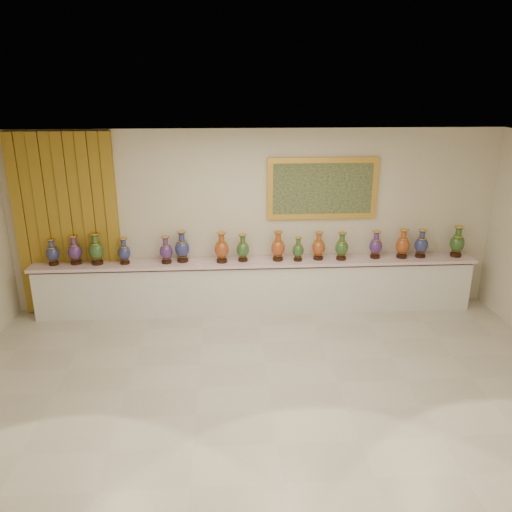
{
  "coord_description": "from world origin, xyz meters",
  "views": [
    {
      "loc": [
        -0.51,
        -5.47,
        3.6
      ],
      "look_at": [
        -0.05,
        1.7,
        1.17
      ],
      "focal_mm": 35.0,
      "sensor_mm": 36.0,
      "label": 1
    }
  ],
  "objects_px": {
    "vase_1": "(75,251)",
    "counter": "(257,286)",
    "vase_2": "(96,250)",
    "vase_0": "(53,253)"
  },
  "relations": [
    {
      "from": "vase_0",
      "to": "counter",
      "type": "bearing_deg",
      "value": 0.06
    },
    {
      "from": "vase_1",
      "to": "vase_2",
      "type": "height_order",
      "value": "vase_2"
    },
    {
      "from": "counter",
      "to": "vase_2",
      "type": "distance_m",
      "value": 2.67
    },
    {
      "from": "counter",
      "to": "vase_1",
      "type": "xyz_separation_m",
      "value": [
        -2.92,
        0.02,
        0.68
      ]
    },
    {
      "from": "vase_0",
      "to": "vase_1",
      "type": "relative_size",
      "value": 0.91
    },
    {
      "from": "vase_2",
      "to": "counter",
      "type": "bearing_deg",
      "value": 0.27
    },
    {
      "from": "vase_0",
      "to": "vase_1",
      "type": "xyz_separation_m",
      "value": [
        0.35,
        0.02,
        0.02
      ]
    },
    {
      "from": "counter",
      "to": "vase_0",
      "type": "height_order",
      "value": "vase_0"
    },
    {
      "from": "vase_1",
      "to": "vase_2",
      "type": "distance_m",
      "value": 0.35
    },
    {
      "from": "vase_1",
      "to": "counter",
      "type": "bearing_deg",
      "value": -0.34
    }
  ]
}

